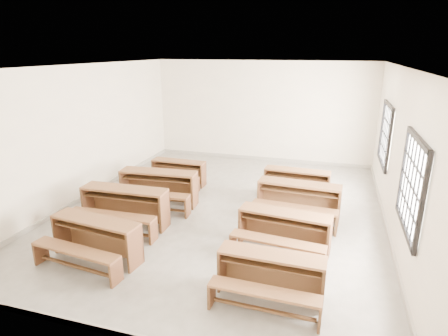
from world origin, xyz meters
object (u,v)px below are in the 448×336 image
(desk_set_3, at_px, (178,171))
(desk_set_5, at_px, (284,229))
(desk_set_2, at_px, (158,185))
(desk_set_4, at_px, (270,273))
(desk_set_0, at_px, (95,237))
(desk_set_1, at_px, (124,204))
(desk_set_6, at_px, (298,198))
(desk_set_7, at_px, (296,182))

(desk_set_3, distance_m, desk_set_5, 4.22)
(desk_set_2, bearing_deg, desk_set_4, -45.04)
(desk_set_4, bearing_deg, desk_set_0, 178.14)
(desk_set_1, bearing_deg, desk_set_6, 20.81)
(desk_set_4, xyz_separation_m, desk_set_6, (0.10, 2.91, 0.05))
(desk_set_0, xyz_separation_m, desk_set_2, (-0.04, 2.54, 0.04))
(desk_set_2, distance_m, desk_set_5, 3.39)
(desk_set_5, relative_size, desk_set_7, 1.07)
(desk_set_3, xyz_separation_m, desk_set_4, (3.24, -4.13, 0.02))
(desk_set_1, distance_m, desk_set_4, 3.64)
(desk_set_7, bearing_deg, desk_set_4, -85.95)
(desk_set_6, height_order, desk_set_7, desk_set_6)
(desk_set_1, height_order, desk_set_5, desk_set_1)
(desk_set_3, distance_m, desk_set_7, 3.17)
(desk_set_1, bearing_deg, desk_set_0, -82.40)
(desk_set_2, xyz_separation_m, desk_set_5, (3.13, -1.30, -0.04))
(desk_set_3, height_order, desk_set_5, desk_set_5)
(desk_set_4, bearing_deg, desk_set_5, 91.87)
(desk_set_2, height_order, desk_set_4, desk_set_2)
(desk_set_2, bearing_deg, desk_set_6, -0.86)
(desk_set_4, xyz_separation_m, desk_set_5, (-0.01, 1.42, 0.02))
(desk_set_1, height_order, desk_set_6, desk_set_1)
(desk_set_6, bearing_deg, desk_set_7, 101.84)
(desk_set_7, bearing_deg, desk_set_5, -85.64)
(desk_set_2, xyz_separation_m, desk_set_3, (-0.10, 1.41, -0.09))
(desk_set_3, height_order, desk_set_6, desk_set_6)
(desk_set_3, bearing_deg, desk_set_4, -50.54)
(desk_set_5, bearing_deg, desk_set_2, 163.48)
(desk_set_0, bearing_deg, desk_set_2, 97.84)
(desk_set_5, bearing_deg, desk_set_6, 91.91)
(desk_set_2, relative_size, desk_set_3, 1.26)
(desk_set_0, distance_m, desk_set_6, 4.20)
(desk_set_1, relative_size, desk_set_6, 1.01)
(desk_set_1, relative_size, desk_set_2, 0.98)
(desk_set_2, height_order, desk_set_3, desk_set_2)
(desk_set_4, height_order, desk_set_6, desk_set_6)
(desk_set_5, xyz_separation_m, desk_set_6, (0.11, 1.49, 0.03))
(desk_set_0, xyz_separation_m, desk_set_1, (-0.21, 1.31, 0.04))
(desk_set_2, distance_m, desk_set_4, 4.15)
(desk_set_2, height_order, desk_set_7, desk_set_2)
(desk_set_0, height_order, desk_set_7, desk_set_0)
(desk_set_6, bearing_deg, desk_set_1, -153.82)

